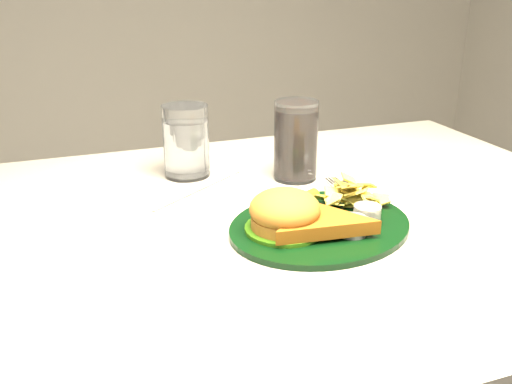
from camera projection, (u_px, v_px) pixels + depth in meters
dinner_plate at (321, 209)px, 0.79m from camera, size 0.33×0.30×0.06m
water_glass at (186, 141)px, 0.98m from camera, size 0.10×0.10×0.12m
cola_glass at (296, 141)px, 0.97m from camera, size 0.08×0.08×0.14m
fork_napkin at (363, 201)px, 0.88m from camera, size 0.13×0.17×0.01m
ramekin at (1, 200)px, 0.86m from camera, size 0.05×0.05×0.03m
wrapped_straw at (199, 188)px, 0.94m from camera, size 0.22×0.19×0.01m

